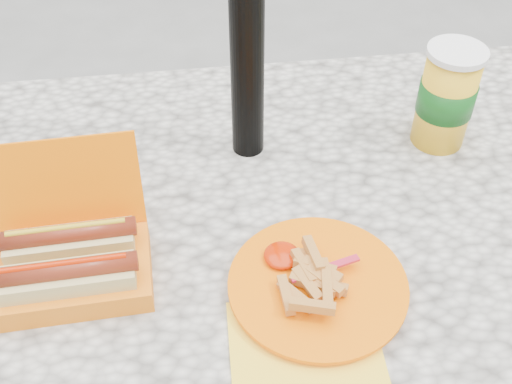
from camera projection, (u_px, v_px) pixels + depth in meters
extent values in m
cube|color=beige|center=(261.00, 230.00, 0.94)|extent=(1.20, 0.80, 0.05)
cylinder|color=black|center=(10.00, 268.00, 1.37)|extent=(0.07, 0.07, 0.70)
cylinder|color=black|center=(460.00, 224.00, 1.46)|extent=(0.07, 0.07, 0.70)
cube|color=#F56900|center=(74.00, 274.00, 0.83)|extent=(0.20, 0.14, 0.03)
cube|color=#F56900|center=(64.00, 185.00, 0.83)|extent=(0.20, 0.06, 0.12)
cube|color=tan|center=(70.00, 282.00, 0.79)|extent=(0.16, 0.05, 0.04)
cylinder|color=maroon|center=(66.00, 270.00, 0.77)|extent=(0.17, 0.03, 0.03)
cylinder|color=#B61D00|center=(64.00, 263.00, 0.77)|extent=(0.15, 0.01, 0.01)
cube|color=tan|center=(72.00, 247.00, 0.83)|extent=(0.16, 0.05, 0.04)
cylinder|color=maroon|center=(68.00, 234.00, 0.82)|extent=(0.17, 0.03, 0.03)
cylinder|color=gold|center=(66.00, 228.00, 0.81)|extent=(0.15, 0.01, 0.01)
cube|color=yellow|center=(307.00, 360.00, 0.75)|extent=(0.19, 0.19, 0.00)
cylinder|color=#F56900|center=(318.00, 286.00, 0.82)|extent=(0.22, 0.22, 0.01)
cylinder|color=#F56900|center=(318.00, 284.00, 0.82)|extent=(0.23, 0.23, 0.01)
cube|color=#C0893D|center=(326.00, 285.00, 0.80)|extent=(0.06, 0.04, 0.01)
cube|color=#C0893D|center=(308.00, 284.00, 0.80)|extent=(0.03, 0.06, 0.01)
cube|color=#C0893D|center=(319.00, 281.00, 0.80)|extent=(0.04, 0.05, 0.01)
cube|color=#C0893D|center=(286.00, 295.00, 0.79)|extent=(0.02, 0.06, 0.01)
cube|color=#C0893D|center=(322.00, 270.00, 0.81)|extent=(0.05, 0.05, 0.01)
cube|color=#C0893D|center=(311.00, 284.00, 0.80)|extent=(0.05, 0.04, 0.01)
cube|color=#C0893D|center=(327.00, 287.00, 0.79)|extent=(0.02, 0.06, 0.01)
cube|color=#C0893D|center=(312.00, 306.00, 0.76)|extent=(0.06, 0.03, 0.01)
cube|color=#C0893D|center=(326.00, 277.00, 0.81)|extent=(0.01, 0.06, 0.01)
cube|color=#C0893D|center=(304.00, 267.00, 0.82)|extent=(0.03, 0.06, 0.01)
cube|color=#C0893D|center=(325.00, 280.00, 0.80)|extent=(0.04, 0.05, 0.01)
cube|color=#C0893D|center=(313.00, 254.00, 0.82)|extent=(0.02, 0.06, 0.01)
cube|color=#C0893D|center=(315.00, 267.00, 0.82)|extent=(0.06, 0.04, 0.01)
cube|color=#C0893D|center=(304.00, 267.00, 0.83)|extent=(0.02, 0.06, 0.01)
cube|color=#C0893D|center=(296.00, 296.00, 0.79)|extent=(0.04, 0.05, 0.01)
ellipsoid|color=#B61D00|center=(282.00, 255.00, 0.84)|extent=(0.05, 0.05, 0.01)
cube|color=red|center=(325.00, 268.00, 0.82)|extent=(0.09, 0.03, 0.00)
cylinder|color=yellow|center=(446.00, 100.00, 0.99)|extent=(0.08, 0.08, 0.16)
cylinder|color=#105016|center=(446.00, 97.00, 0.99)|extent=(0.09, 0.09, 0.05)
cylinder|color=white|center=(458.00, 52.00, 0.94)|extent=(0.09, 0.09, 0.01)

